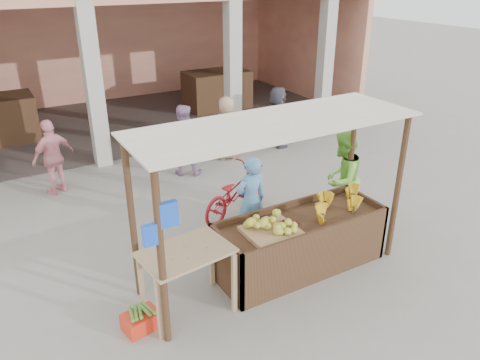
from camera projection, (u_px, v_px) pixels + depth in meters
ground at (272, 276)px, 7.04m from camera, size 60.00×60.00×0.00m
market_building at (98, 27)px, 12.96m from camera, size 14.40×6.40×4.20m
fruit_stall at (300, 244)px, 7.10m from camera, size 2.60×0.95×0.80m
stall_awning at (272, 152)px, 6.25m from camera, size 4.09×1.35×2.39m
banana_heap at (336, 204)px, 7.22m from camera, size 1.00×0.54×0.18m
melon_tray at (271, 228)px, 6.58m from camera, size 0.74×0.64×0.20m
berry_heap at (287, 224)px, 6.74m from camera, size 0.42×0.35×0.13m
side_table at (186, 260)px, 6.04m from camera, size 1.23×0.90×0.93m
papaya_pile at (185, 245)px, 5.94m from camera, size 0.62×0.36×0.18m
red_crate at (141, 321)px, 5.97m from camera, size 0.49×0.39×0.23m
plantain_bundle at (140, 312)px, 5.91m from camera, size 0.37×0.26×0.07m
produce_sacks at (248, 131)px, 12.21m from camera, size 0.86×0.53×0.65m
vendor_blue at (251, 198)px, 7.60m from camera, size 0.62×0.46×1.63m
vendor_green at (342, 177)px, 8.12m from camera, size 1.01×0.82×1.82m
motorcycle at (235, 191)px, 8.60m from camera, size 1.33×1.91×0.95m
shopper_b at (53, 155)px, 9.29m from camera, size 1.10×0.87×1.66m
shopper_c at (227, 125)px, 11.01m from camera, size 0.90×0.68×1.68m
shopper_d at (277, 115)px, 11.76m from camera, size 0.85×1.59×1.64m
shopper_f at (183, 137)px, 10.16m from camera, size 0.97×0.84×1.72m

